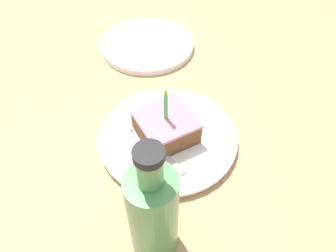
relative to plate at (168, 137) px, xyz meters
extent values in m
cube|color=tan|center=(-0.02, -0.02, -0.03)|extent=(2.40, 2.40, 0.04)
cylinder|color=white|center=(0.00, 0.00, 0.00)|extent=(0.28, 0.28, 0.02)
cylinder|color=white|center=(0.00, 0.00, 0.00)|extent=(0.29, 0.29, 0.01)
cube|color=brown|center=(0.00, 0.00, 0.03)|extent=(0.11, 0.11, 0.05)
cube|color=#D17A8C|center=(0.00, 0.00, 0.06)|extent=(0.11, 0.11, 0.01)
cylinder|color=#4CBF66|center=(0.00, 0.00, 0.09)|extent=(0.01, 0.01, 0.07)
cone|color=yellow|center=(0.00, 0.00, 0.13)|extent=(0.01, 0.01, 0.01)
cube|color=silver|center=(0.04, 0.03, 0.01)|extent=(0.04, 0.15, 0.00)
cube|color=silver|center=(0.06, -0.07, 0.01)|extent=(0.03, 0.05, 0.00)
cylinder|color=#599959|center=(0.13, 0.18, 0.08)|extent=(0.08, 0.08, 0.18)
cylinder|color=#599959|center=(0.13, 0.18, 0.20)|extent=(0.03, 0.03, 0.05)
cylinder|color=black|center=(0.13, 0.18, 0.23)|extent=(0.04, 0.04, 0.01)
cylinder|color=white|center=(-0.11, -0.33, 0.00)|extent=(0.26, 0.26, 0.02)
camera|label=1|loc=(0.22, 0.39, 0.53)|focal=35.00mm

